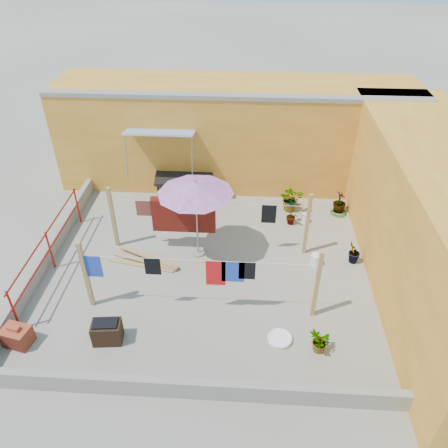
{
  "coord_description": "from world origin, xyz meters",
  "views": [
    {
      "loc": [
        0.96,
        -8.28,
        7.35
      ],
      "look_at": [
        0.42,
        0.3,
        1.18
      ],
      "focal_mm": 35.0,
      "sensor_mm": 36.0,
      "label": 1
    }
  ],
  "objects": [
    {
      "name": "red_railing",
      "position": [
        -3.85,
        -0.2,
        0.72
      ],
      "size": [
        0.05,
        4.2,
        1.1
      ],
      "color": "#A81810",
      "rests_on": "ground"
    },
    {
      "name": "parapet_left",
      "position": [
        -4.08,
        0.0,
        0.22
      ],
      "size": [
        0.16,
        7.3,
        0.44
      ],
      "primitive_type": "cube",
      "color": "gray",
      "rests_on": "ground"
    },
    {
      "name": "brick_stack",
      "position": [
        -3.7,
        -2.59,
        0.21
      ],
      "size": [
        0.64,
        0.53,
        0.5
      ],
      "color": "#A93A27",
      "rests_on": "ground"
    },
    {
      "name": "water_jug_b",
      "position": [
        2.63,
        2.18,
        0.14
      ],
      "size": [
        0.2,
        0.2,
        0.31
      ],
      "color": "white",
      "rests_on": "ground"
    },
    {
      "name": "white_basin",
      "position": [
        1.75,
        -2.17,
        0.05
      ],
      "size": [
        0.52,
        0.52,
        0.09
      ],
      "color": "white",
      "rests_on": "ground"
    },
    {
      "name": "parapet_front",
      "position": [
        0.0,
        -3.58,
        0.22
      ],
      "size": [
        8.3,
        0.16,
        0.44
      ],
      "primitive_type": "cube",
      "color": "gray",
      "rests_on": "ground"
    },
    {
      "name": "plant_right_c",
      "position": [
        2.55,
        -2.4,
        0.27
      ],
      "size": [
        0.5,
        0.55,
        0.54
      ],
      "primitive_type": "imported",
      "rotation": [
        0.0,
        0.0,
        4.89
      ],
      "color": "#1A5E1B",
      "rests_on": "ground"
    },
    {
      "name": "plant_right_b",
      "position": [
        3.7,
        0.46,
        0.33
      ],
      "size": [
        0.47,
        0.47,
        0.67
      ],
      "primitive_type": "imported",
      "rotation": [
        0.0,
        0.0,
        3.95
      ],
      "color": "#1A5E1B",
      "rests_on": "ground"
    },
    {
      "name": "plant_right_a",
      "position": [
        2.24,
        2.09,
        0.42
      ],
      "size": [
        0.51,
        0.41,
        0.84
      ],
      "primitive_type": "imported",
      "rotation": [
        0.0,
        0.0,
        2.86
      ],
      "color": "#1A5E1B",
      "rests_on": "ground"
    },
    {
      "name": "plant_back_a",
      "position": [
        2.27,
        2.83,
        0.39
      ],
      "size": [
        0.71,
        0.61,
        0.78
      ],
      "primitive_type": "imported",
      "rotation": [
        0.0,
        0.0,
        0.0
      ],
      "color": "#1A5E1B",
      "rests_on": "ground"
    },
    {
      "name": "green_hose",
      "position": [
        3.7,
        2.71,
        0.03
      ],
      "size": [
        0.49,
        0.49,
        0.07
      ],
      "color": "#1C6A17",
      "rests_on": "ground"
    },
    {
      "name": "wall_back",
      "position": [
        0.5,
        4.69,
        1.61
      ],
      "size": [
        11.0,
        3.27,
        3.21
      ],
      "color": "gold",
      "rests_on": "ground"
    },
    {
      "name": "brazier",
      "position": [
        -1.85,
        -2.4,
        0.26
      ],
      "size": [
        0.64,
        0.46,
        0.54
      ],
      "color": "#311D13",
      "rests_on": "ground"
    },
    {
      "name": "outdoor_table",
      "position": [
        -0.98,
        3.2,
        0.74
      ],
      "size": [
        1.84,
        1.07,
        0.82
      ],
      "color": "black",
      "rests_on": "ground"
    },
    {
      "name": "water_jug_a",
      "position": [
        2.74,
        0.31,
        0.16
      ],
      "size": [
        0.23,
        0.23,
        0.36
      ],
      "color": "white",
      "rests_on": "ground"
    },
    {
      "name": "patio_umbrella",
      "position": [
        -0.28,
        0.56,
        2.01
      ],
      "size": [
        2.36,
        2.36,
        2.24
      ],
      "color": "gray",
      "rests_on": "ground"
    },
    {
      "name": "ground",
      "position": [
        0.0,
        0.0,
        0.0
      ],
      "size": [
        80.0,
        80.0,
        0.0
      ],
      "primitive_type": "plane",
      "color": "#9E998E",
      "rests_on": "ground"
    },
    {
      "name": "lumber_pile",
      "position": [
        -1.6,
        0.11,
        0.06
      ],
      "size": [
        1.87,
        0.9,
        0.12
      ],
      "color": "tan",
      "rests_on": "ground"
    },
    {
      "name": "plant_back_b",
      "position": [
        3.7,
        2.81,
        0.35
      ],
      "size": [
        0.51,
        0.51,
        0.7
      ],
      "primitive_type": "imported",
      "rotation": [
        0.0,
        0.0,
        1.95
      ],
      "color": "#1A5E1B",
      "rests_on": "ground"
    },
    {
      "name": "wall_right",
      "position": [
        5.2,
        0.0,
        1.6
      ],
      "size": [
        2.4,
        9.0,
        3.2
      ],
      "primitive_type": "cube",
      "color": "gold",
      "rests_on": "ground"
    },
    {
      "name": "clothesline_rig",
      "position": [
        -0.52,
        0.52,
        1.04
      ],
      "size": [
        5.09,
        2.35,
        1.8
      ],
      "color": "tan",
      "rests_on": "ground"
    }
  ]
}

